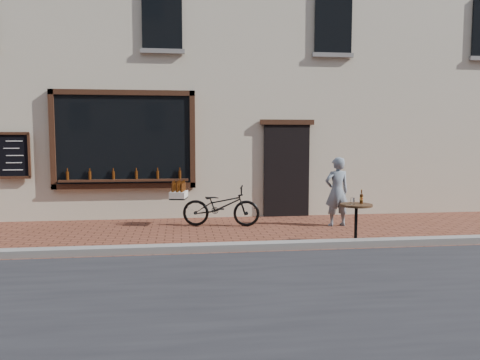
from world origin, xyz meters
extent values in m
plane|color=brown|center=(0.00, 0.00, 0.00)|extent=(90.00, 90.00, 0.00)
cube|color=slate|center=(0.00, 0.20, 0.06)|extent=(90.00, 0.25, 0.12)
cube|color=beige|center=(0.00, 6.50, 5.00)|extent=(28.00, 6.00, 10.00)
cube|color=black|center=(-1.90, 3.45, 1.85)|extent=(3.00, 0.06, 2.00)
cube|color=black|center=(-1.90, 3.43, 2.91)|extent=(3.24, 0.10, 0.12)
cube|color=black|center=(-1.90, 3.43, 0.79)|extent=(3.24, 0.10, 0.12)
cube|color=black|center=(-3.46, 3.43, 1.85)|extent=(0.12, 0.10, 2.24)
cube|color=black|center=(-0.34, 3.43, 1.85)|extent=(0.12, 0.10, 2.24)
cube|color=black|center=(-1.90, 3.38, 0.92)|extent=(2.90, 0.16, 0.05)
cube|color=black|center=(1.90, 3.46, 1.10)|extent=(1.10, 0.10, 2.20)
cube|color=black|center=(1.90, 3.43, 2.26)|extent=(1.30, 0.10, 0.12)
cube|color=black|center=(-4.30, 3.44, 1.50)|extent=(0.62, 0.04, 0.92)
cylinder|color=#3D1C07|center=(-3.15, 3.38, 1.04)|extent=(0.06, 0.06, 0.19)
cylinder|color=#3D1C07|center=(-2.65, 3.38, 1.04)|extent=(0.06, 0.06, 0.19)
cylinder|color=#3D1C07|center=(-2.15, 3.38, 1.04)|extent=(0.06, 0.06, 0.19)
cylinder|color=#3D1C07|center=(-1.65, 3.38, 1.04)|extent=(0.06, 0.06, 0.19)
cylinder|color=#3D1C07|center=(-1.15, 3.38, 1.04)|extent=(0.06, 0.06, 0.19)
cylinder|color=#3D1C07|center=(-0.65, 3.38, 1.04)|extent=(0.06, 0.06, 0.19)
cube|color=black|center=(-1.00, 3.46, 4.60)|extent=(0.90, 0.06, 1.40)
cube|color=black|center=(3.00, 3.46, 4.60)|extent=(0.90, 0.06, 1.40)
imported|color=black|center=(0.23, 2.39, 0.43)|extent=(1.73, 0.87, 0.87)
cube|color=black|center=(-0.67, 2.56, 0.60)|extent=(0.41, 0.51, 0.03)
cube|color=beige|center=(-0.67, 2.56, 0.68)|extent=(0.41, 0.53, 0.13)
cylinder|color=#3D1C07|center=(-0.61, 2.37, 0.84)|extent=(0.05, 0.05, 0.18)
cylinder|color=#3D1C07|center=(-0.70, 2.39, 0.84)|extent=(0.05, 0.05, 0.18)
cylinder|color=#3D1C07|center=(-0.80, 2.41, 0.84)|extent=(0.05, 0.05, 0.18)
cylinder|color=#3D1C07|center=(-0.59, 2.49, 0.84)|extent=(0.05, 0.05, 0.18)
cylinder|color=#3D1C07|center=(-0.68, 2.50, 0.84)|extent=(0.05, 0.05, 0.18)
cylinder|color=#3D1C07|center=(-0.78, 2.52, 0.84)|extent=(0.05, 0.05, 0.18)
cylinder|color=#3D1C07|center=(-0.57, 2.60, 0.84)|extent=(0.05, 0.05, 0.18)
cylinder|color=#3D1C07|center=(-0.66, 2.62, 0.84)|extent=(0.05, 0.05, 0.18)
cylinder|color=#3D1C07|center=(-0.76, 2.64, 0.84)|extent=(0.05, 0.05, 0.18)
cylinder|color=#3D1C07|center=(-0.55, 2.71, 0.84)|extent=(0.05, 0.05, 0.18)
cylinder|color=#3D1C07|center=(-0.64, 2.73, 0.84)|extent=(0.05, 0.05, 0.18)
cylinder|color=black|center=(2.45, 0.35, 0.01)|extent=(0.42, 0.42, 0.03)
cylinder|color=black|center=(2.45, 0.35, 0.36)|extent=(0.06, 0.06, 0.66)
cylinder|color=black|center=(2.45, 0.35, 0.71)|extent=(0.57, 0.57, 0.04)
cylinder|color=gold|center=(2.56, 0.41, 0.82)|extent=(0.06, 0.06, 0.06)
cylinder|color=white|center=(2.36, 0.28, 0.79)|extent=(0.07, 0.07, 0.12)
imported|color=slate|center=(2.70, 2.11, 0.74)|extent=(0.58, 0.41, 1.48)
camera|label=1|loc=(-0.63, -7.50, 1.91)|focal=35.00mm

